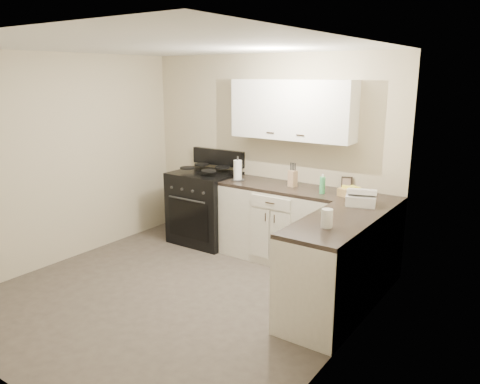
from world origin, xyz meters
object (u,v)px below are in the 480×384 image
Objects in this scene: wicker_basket at (352,193)px; countertop_grill at (361,199)px; knife_block at (293,178)px; paper_towel at (238,170)px; stove at (206,209)px.

wicker_basket is 0.32m from countertop_grill.
paper_towel is (-0.74, -0.09, 0.03)m from knife_block.
paper_towel is 0.86× the size of countertop_grill.
wicker_basket is at bearing 111.72° from countertop_grill.
paper_towel is (0.55, -0.02, 0.61)m from stove.
knife_block is 0.77m from wicker_basket.
knife_block is 0.75× the size of wicker_basket.
wicker_basket is at bearing 10.57° from knife_block.
stove is 3.89× the size of wicker_basket.
knife_block is 0.75m from paper_towel.
countertop_grill is at bearing -2.44° from knife_block.
countertop_grill is (0.97, -0.31, -0.04)m from knife_block.
paper_towel reaches higher than stove.
knife_block is at bearing 6.58° from paper_towel.
wicker_basket is (0.77, -0.06, -0.05)m from knife_block.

